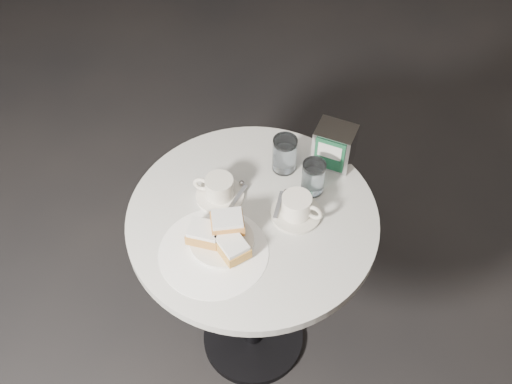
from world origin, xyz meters
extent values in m
plane|color=black|center=(0.00, 0.00, 0.00)|extent=(7.00, 7.00, 0.00)
cylinder|color=black|center=(0.00, 0.00, 0.01)|extent=(0.36, 0.36, 0.03)
cylinder|color=black|center=(0.00, 0.00, 0.36)|extent=(0.07, 0.07, 0.70)
cylinder|color=white|center=(0.00, 0.00, 0.73)|extent=(0.70, 0.70, 0.03)
cylinder|color=white|center=(-0.03, -0.15, 0.75)|extent=(0.37, 0.37, 0.00)
cylinder|color=silver|center=(-0.03, -0.12, 0.75)|extent=(0.18, 0.18, 0.01)
cube|color=#BE823A|center=(-0.07, -0.13, 0.77)|extent=(0.10, 0.09, 0.03)
cube|color=white|center=(-0.07, -0.13, 0.80)|extent=(0.09, 0.08, 0.01)
cube|color=gold|center=(0.02, -0.13, 0.77)|extent=(0.11, 0.10, 0.03)
cube|color=white|center=(0.02, -0.13, 0.80)|extent=(0.10, 0.09, 0.01)
cube|color=#D68C41|center=(-0.02, -0.09, 0.80)|extent=(0.11, 0.11, 0.03)
cube|color=white|center=(-0.02, -0.09, 0.82)|extent=(0.10, 0.10, 0.01)
cylinder|color=white|center=(-0.12, 0.02, 0.75)|extent=(0.17, 0.17, 0.01)
cylinder|color=silver|center=(-0.12, 0.02, 0.79)|extent=(0.10, 0.10, 0.06)
cylinder|color=#88654A|center=(-0.12, 0.02, 0.81)|extent=(0.09, 0.09, 0.00)
torus|color=silver|center=(-0.16, 0.00, 0.79)|extent=(0.05, 0.03, 0.05)
cube|color=silver|center=(-0.07, 0.03, 0.76)|extent=(0.01, 0.10, 0.00)
sphere|color=silver|center=(-0.08, 0.08, 0.76)|extent=(0.02, 0.02, 0.02)
cylinder|color=beige|center=(0.10, 0.06, 0.75)|extent=(0.14, 0.14, 0.01)
cylinder|color=white|center=(0.10, 0.06, 0.79)|extent=(0.08, 0.08, 0.06)
cylinder|color=brown|center=(0.10, 0.06, 0.81)|extent=(0.08, 0.08, 0.00)
torus|color=silver|center=(0.15, 0.07, 0.79)|extent=(0.05, 0.01, 0.05)
cube|color=silver|center=(0.05, 0.06, 0.76)|extent=(0.04, 0.10, 0.00)
sphere|color=silver|center=(0.05, 0.11, 0.76)|extent=(0.02, 0.02, 0.02)
cylinder|color=white|center=(-0.01, 0.20, 0.80)|extent=(0.08, 0.08, 0.11)
cylinder|color=silver|center=(-0.01, 0.20, 0.80)|extent=(0.07, 0.07, 0.10)
cylinder|color=white|center=(0.10, 0.17, 0.80)|extent=(0.09, 0.09, 0.11)
cylinder|color=silver|center=(0.10, 0.17, 0.79)|extent=(0.08, 0.08, 0.09)
cube|color=silver|center=(0.10, 0.30, 0.81)|extent=(0.12, 0.10, 0.13)
cube|color=#175233|center=(0.11, 0.25, 0.81)|extent=(0.09, 0.01, 0.11)
cube|color=silver|center=(0.11, 0.25, 0.83)|extent=(0.07, 0.01, 0.05)
camera|label=1|loc=(0.54, -0.92, 2.16)|focal=45.00mm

